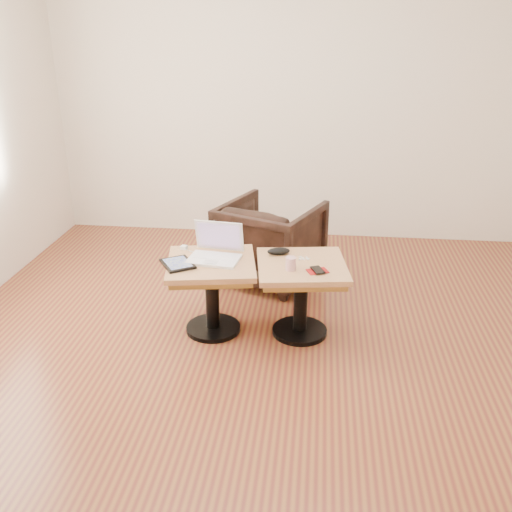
# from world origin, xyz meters

# --- Properties ---
(room_shell) EXTENTS (4.52, 4.52, 2.71)m
(room_shell) POSITION_xyz_m (0.00, 0.00, 1.35)
(room_shell) COLOR maroon
(room_shell) RESTS_ON ground
(side_table_left) EXTENTS (0.65, 0.65, 0.51)m
(side_table_left) POSITION_xyz_m (-0.45, 0.30, 0.38)
(side_table_left) COLOR black
(side_table_left) RESTS_ON ground
(side_table_right) EXTENTS (0.64, 0.64, 0.51)m
(side_table_right) POSITION_xyz_m (0.14, 0.33, 0.38)
(side_table_right) COLOR black
(side_table_right) RESTS_ON ground
(laptop) EXTENTS (0.36, 0.31, 0.23)m
(laptop) POSITION_xyz_m (-0.42, 0.36, 0.56)
(laptop) COLOR white
(laptop) RESTS_ON side_table_left
(tablet) EXTENTS (0.27, 0.29, 0.02)m
(tablet) POSITION_xyz_m (-0.65, 0.22, 0.52)
(tablet) COLOR black
(tablet) RESTS_ON side_table_left
(charging_adapter) EXTENTS (0.05, 0.05, 0.02)m
(charging_adapter) POSITION_xyz_m (-0.67, 0.49, 0.52)
(charging_adapter) COLOR white
(charging_adapter) RESTS_ON side_table_left
(glasses_case) EXTENTS (0.17, 0.10, 0.05)m
(glasses_case) POSITION_xyz_m (-0.02, 0.46, 0.54)
(glasses_case) COLOR black
(glasses_case) RESTS_ON side_table_right
(striped_cup) EXTENTS (0.09, 0.09, 0.08)m
(striped_cup) POSITION_xyz_m (0.08, 0.22, 0.55)
(striped_cup) COLOR #C55669
(striped_cup) RESTS_ON side_table_right
(earbuds_tangle) EXTENTS (0.08, 0.05, 0.02)m
(earbuds_tangle) POSITION_xyz_m (0.15, 0.40, 0.52)
(earbuds_tangle) COLOR white
(earbuds_tangle) RESTS_ON side_table_right
(phone_on_sleeve) EXTENTS (0.15, 0.13, 0.02)m
(phone_on_sleeve) POSITION_xyz_m (0.24, 0.22, 0.52)
(phone_on_sleeve) COLOR #A4170E
(phone_on_sleeve) RESTS_ON side_table_right
(armchair) EXTENTS (0.92, 0.93, 0.65)m
(armchair) POSITION_xyz_m (-0.13, 1.16, 0.33)
(armchair) COLOR black
(armchair) RESTS_ON ground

